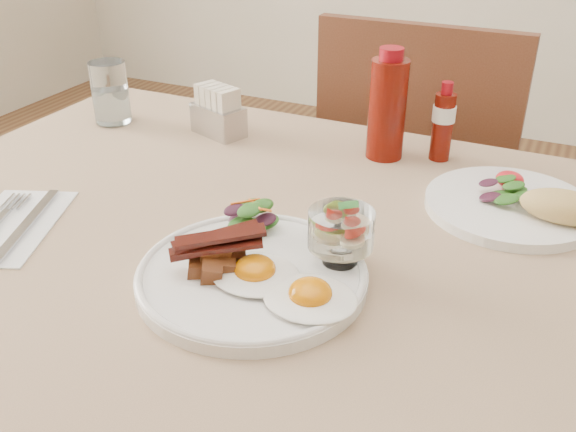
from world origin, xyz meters
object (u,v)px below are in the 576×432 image
object	(u,v)px
chair_far	(418,190)
sugar_caddy	(218,114)
ketchup_bottle	(387,107)
hot_sauce_bottle	(443,123)
fruit_cup	(341,230)
table	(305,293)
second_plate	(523,204)
main_plate	(252,276)
water_glass	(111,96)

from	to	relation	value
chair_far	sugar_caddy	size ratio (longest dim) A/B	8.21
ketchup_bottle	hot_sauce_bottle	size ratio (longest dim) A/B	1.39
fruit_cup	hot_sauce_bottle	bearing A→B (deg)	85.78
table	fruit_cup	size ratio (longest dim) A/B	16.32
chair_far	second_plate	world-z (taller)	chair_far
main_plate	second_plate	size ratio (longest dim) A/B	1.10
sugar_caddy	main_plate	bearing A→B (deg)	-34.77
hot_sauce_bottle	water_glass	xyz separation A→B (m)	(-0.62, -0.09, -0.01)
table	fruit_cup	world-z (taller)	fruit_cup
fruit_cup	main_plate	bearing A→B (deg)	-143.70
table	hot_sauce_bottle	xyz separation A→B (m)	(0.10, 0.34, 0.15)
ketchup_bottle	sugar_caddy	xyz separation A→B (m)	(-0.31, -0.03, -0.05)
table	ketchup_bottle	xyz separation A→B (m)	(0.01, 0.32, 0.18)
ketchup_bottle	sugar_caddy	bearing A→B (deg)	-174.03
fruit_cup	chair_far	bearing A→B (deg)	95.44
second_plate	ketchup_bottle	size ratio (longest dim) A/B	1.36
table	ketchup_bottle	size ratio (longest dim) A/B	7.09
chair_far	fruit_cup	distance (m)	0.78
chair_far	ketchup_bottle	world-z (taller)	ketchup_bottle
water_glass	hot_sauce_bottle	bearing A→B (deg)	8.58
table	water_glass	bearing A→B (deg)	154.29
chair_far	ketchup_bottle	distance (m)	0.47
hot_sauce_bottle	ketchup_bottle	bearing A→B (deg)	-161.75
chair_far	table	bearing A→B (deg)	-90.00
main_plate	sugar_caddy	world-z (taller)	sugar_caddy
fruit_cup	ketchup_bottle	xyz separation A→B (m)	(-0.06, 0.37, 0.03)
main_plate	second_plate	bearing A→B (deg)	49.11
fruit_cup	sugar_caddy	xyz separation A→B (m)	(-0.37, 0.34, -0.02)
hot_sauce_bottle	sugar_caddy	distance (m)	0.40
fruit_cup	sugar_caddy	distance (m)	0.50
hot_sauce_bottle	sugar_caddy	size ratio (longest dim) A/B	1.19
fruit_cup	hot_sauce_bottle	xyz separation A→B (m)	(0.03, 0.40, 0.00)
chair_far	ketchup_bottle	xyz separation A→B (m)	(0.01, -0.35, 0.32)
table	main_plate	xyz separation A→B (m)	(-0.02, -0.12, 0.10)
fruit_cup	sugar_caddy	world-z (taller)	fruit_cup
table	water_glass	world-z (taller)	water_glass
chair_far	fruit_cup	bearing A→B (deg)	-84.56
main_plate	second_plate	world-z (taller)	second_plate
main_plate	water_glass	world-z (taller)	water_glass
table	chair_far	xyz separation A→B (m)	(0.00, 0.66, -0.14)
water_glass	main_plate	bearing A→B (deg)	-36.37
fruit_cup	water_glass	size ratio (longest dim) A/B	0.69
table	water_glass	xyz separation A→B (m)	(-0.52, 0.25, 0.14)
sugar_caddy	water_glass	bearing A→B (deg)	-151.67
main_plate	hot_sauce_bottle	world-z (taller)	hot_sauce_bottle
second_plate	hot_sauce_bottle	size ratio (longest dim) A/B	1.89
table	second_plate	bearing A→B (deg)	37.84
ketchup_bottle	water_glass	xyz separation A→B (m)	(-0.53, -0.06, -0.04)
fruit_cup	second_plate	size ratio (longest dim) A/B	0.32
main_plate	second_plate	xyz separation A→B (m)	(0.27, 0.31, 0.01)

